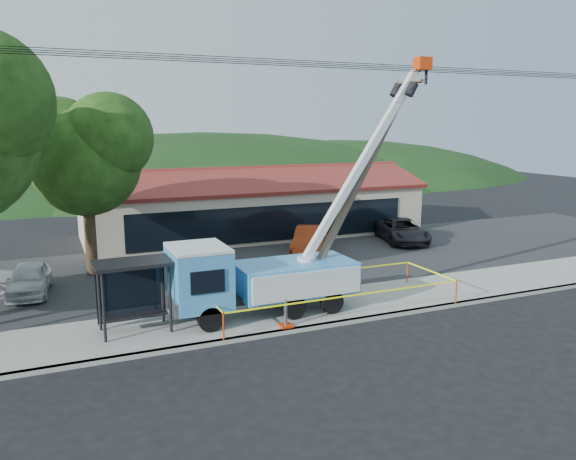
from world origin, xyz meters
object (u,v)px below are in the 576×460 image
(leaning_pole, at_px, (363,173))
(bus_shelter, at_px, (133,279))
(utility_truck, at_px, (259,274))
(car_silver, at_px, (31,296))
(car_dark, at_px, (402,243))
(car_red, at_px, (311,256))

(leaning_pole, height_order, bus_shelter, leaning_pole)
(bus_shelter, bearing_deg, leaning_pole, -1.78)
(utility_truck, xyz_separation_m, car_silver, (-8.28, 6.55, -1.76))
(bus_shelter, relative_size, car_dark, 0.52)
(bus_shelter, height_order, car_red, bus_shelter)
(utility_truck, xyz_separation_m, car_dark, (13.19, 9.37, -1.76))
(utility_truck, height_order, car_red, utility_truck)
(car_silver, xyz_separation_m, car_red, (14.60, 1.89, 0.00))
(utility_truck, height_order, bus_shelter, utility_truck)
(utility_truck, distance_m, car_red, 10.69)
(car_red, bearing_deg, utility_truck, -93.24)
(leaning_pole, bearing_deg, car_silver, 153.64)
(leaning_pole, bearing_deg, car_red, 78.54)
(utility_truck, xyz_separation_m, car_red, (6.31, 8.44, -1.76))
(utility_truck, relative_size, car_dark, 2.10)
(car_silver, bearing_deg, car_dark, 13.27)
(bus_shelter, height_order, car_silver, bus_shelter)
(car_silver, bearing_deg, bus_shelter, -55.09)
(bus_shelter, height_order, car_dark, bus_shelter)
(leaning_pole, height_order, car_silver, leaning_pole)
(leaning_pole, xyz_separation_m, car_silver, (-12.92, 6.40, -5.49))
(leaning_pole, distance_m, car_silver, 15.43)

